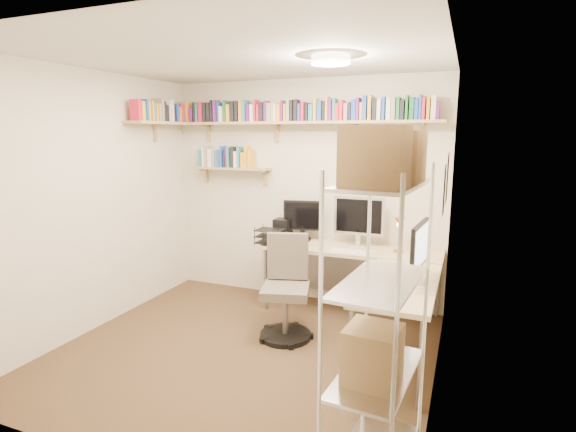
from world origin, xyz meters
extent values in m
plane|color=#402A1B|center=(0.00, 0.00, 0.00)|extent=(3.20, 3.20, 0.00)
cube|color=beige|center=(0.00, 1.50, 1.25)|extent=(3.20, 0.04, 2.50)
cube|color=beige|center=(-1.60, 0.00, 1.25)|extent=(0.04, 3.00, 2.50)
cube|color=beige|center=(1.60, 0.00, 1.25)|extent=(0.04, 3.00, 2.50)
cube|color=beige|center=(0.00, -1.50, 1.25)|extent=(3.20, 0.04, 2.50)
cube|color=silver|center=(0.00, 0.00, 2.50)|extent=(3.20, 3.00, 0.04)
cube|color=silver|center=(1.59, 0.55, 1.55)|extent=(0.01, 0.30, 0.42)
cube|color=white|center=(1.59, 0.15, 1.50)|extent=(0.01, 0.28, 0.38)
cylinder|color=#FFEAC6|center=(0.70, 0.20, 2.46)|extent=(0.30, 0.30, 0.06)
cube|color=tan|center=(0.00, 1.38, 2.02)|extent=(3.05, 0.25, 0.03)
cube|color=tan|center=(-1.48, 0.95, 2.02)|extent=(0.25, 1.00, 0.03)
cube|color=tan|center=(-0.85, 1.40, 1.50)|extent=(0.95, 0.20, 0.02)
cube|color=tan|center=(-1.20, 1.44, 1.95)|extent=(0.03, 0.20, 0.20)
cube|color=tan|center=(-0.30, 1.44, 1.95)|extent=(0.03, 0.20, 0.20)
cube|color=tan|center=(0.60, 1.44, 1.95)|extent=(0.03, 0.20, 0.20)
cube|color=tan|center=(1.30, 1.44, 1.95)|extent=(0.03, 0.20, 0.20)
cube|color=orange|center=(-1.46, 1.38, 2.13)|extent=(0.04, 0.14, 0.19)
cube|color=teal|center=(-1.42, 1.38, 2.12)|extent=(0.02, 0.12, 0.17)
cube|color=orange|center=(-1.39, 1.38, 2.15)|extent=(0.03, 0.14, 0.23)
cube|color=#631C6C|center=(-1.34, 1.38, 2.12)|extent=(0.04, 0.14, 0.18)
cube|color=black|center=(-1.29, 1.38, 2.15)|extent=(0.03, 0.14, 0.23)
cube|color=teal|center=(-1.26, 1.38, 2.15)|extent=(0.03, 0.13, 0.22)
cube|color=red|center=(-1.21, 1.38, 2.15)|extent=(0.04, 0.14, 0.23)
cube|color=black|center=(-1.16, 1.38, 2.14)|extent=(0.04, 0.11, 0.22)
cube|color=black|center=(-1.11, 1.38, 2.15)|extent=(0.04, 0.12, 0.22)
cube|color=black|center=(-1.07, 1.38, 2.16)|extent=(0.03, 0.11, 0.25)
cube|color=#631C6C|center=(-1.02, 1.38, 2.16)|extent=(0.04, 0.12, 0.25)
cube|color=#224AB4|center=(-0.98, 1.38, 2.15)|extent=(0.02, 0.11, 0.22)
cube|color=white|center=(-0.94, 1.38, 2.12)|extent=(0.04, 0.15, 0.17)
cube|color=#21632F|center=(-0.89, 1.38, 2.16)|extent=(0.04, 0.12, 0.24)
cube|color=orange|center=(-0.84, 1.38, 2.13)|extent=(0.04, 0.15, 0.19)
cube|color=black|center=(-0.79, 1.38, 2.15)|extent=(0.04, 0.13, 0.23)
cube|color=black|center=(-0.74, 1.38, 2.15)|extent=(0.04, 0.11, 0.23)
cube|color=orange|center=(-0.69, 1.38, 2.15)|extent=(0.04, 0.12, 0.24)
cube|color=teal|center=(-0.64, 1.38, 2.16)|extent=(0.03, 0.14, 0.24)
cube|color=#631C6C|center=(-0.60, 1.38, 2.13)|extent=(0.04, 0.11, 0.19)
cube|color=white|center=(-0.55, 1.38, 2.13)|extent=(0.04, 0.12, 0.19)
cube|color=red|center=(-0.51, 1.38, 2.15)|extent=(0.03, 0.13, 0.24)
cube|color=red|center=(-0.47, 1.38, 2.13)|extent=(0.03, 0.13, 0.19)
cube|color=black|center=(-0.43, 1.38, 2.14)|extent=(0.04, 0.15, 0.21)
cube|color=#631C6C|center=(-0.38, 1.38, 2.15)|extent=(0.04, 0.11, 0.22)
cube|color=gray|center=(-0.33, 1.38, 2.13)|extent=(0.04, 0.14, 0.20)
cube|color=gray|center=(-0.29, 1.38, 2.13)|extent=(0.03, 0.15, 0.20)
cube|color=white|center=(-0.26, 1.38, 2.13)|extent=(0.03, 0.15, 0.19)
cube|color=orange|center=(-0.22, 1.38, 2.13)|extent=(0.04, 0.14, 0.18)
cube|color=#631C6C|center=(-0.18, 1.38, 2.15)|extent=(0.02, 0.12, 0.22)
cube|color=gold|center=(-0.14, 1.38, 2.13)|extent=(0.03, 0.14, 0.18)
cube|color=gray|center=(-0.11, 1.38, 2.14)|extent=(0.03, 0.13, 0.22)
cube|color=black|center=(-0.07, 1.38, 2.15)|extent=(0.03, 0.15, 0.22)
cube|color=black|center=(-0.03, 1.38, 2.15)|extent=(0.04, 0.11, 0.23)
cube|color=#224AB4|center=(0.02, 1.38, 2.13)|extent=(0.03, 0.12, 0.18)
cube|color=red|center=(0.06, 1.38, 2.14)|extent=(0.03, 0.13, 0.20)
cube|color=black|center=(0.10, 1.38, 2.13)|extent=(0.03, 0.12, 0.19)
cube|color=teal|center=(0.15, 1.38, 2.12)|extent=(0.04, 0.13, 0.18)
cube|color=gold|center=(0.20, 1.38, 2.15)|extent=(0.03, 0.12, 0.24)
cube|color=#224AB4|center=(0.25, 1.38, 2.14)|extent=(0.04, 0.13, 0.21)
cube|color=black|center=(0.29, 1.38, 2.13)|extent=(0.02, 0.13, 0.19)
cube|color=gold|center=(0.32, 1.38, 2.16)|extent=(0.03, 0.12, 0.25)
cube|color=#631C6C|center=(0.36, 1.38, 2.15)|extent=(0.03, 0.12, 0.23)
cube|color=teal|center=(0.40, 1.38, 2.15)|extent=(0.03, 0.11, 0.23)
cube|color=red|center=(0.44, 1.38, 2.12)|extent=(0.04, 0.15, 0.18)
cube|color=red|center=(0.48, 1.38, 2.14)|extent=(0.04, 0.14, 0.21)
cube|color=gray|center=(0.53, 1.38, 2.12)|extent=(0.04, 0.12, 0.18)
cube|color=black|center=(0.57, 1.38, 2.13)|extent=(0.02, 0.14, 0.19)
cube|color=#224AB4|center=(0.61, 1.38, 2.14)|extent=(0.04, 0.12, 0.21)
cube|color=#631C6C|center=(0.65, 1.38, 2.15)|extent=(0.03, 0.14, 0.23)
cube|color=orange|center=(0.69, 1.38, 2.12)|extent=(0.02, 0.13, 0.18)
cube|color=#224AB4|center=(0.73, 1.38, 2.16)|extent=(0.04, 0.14, 0.25)
cube|color=gold|center=(0.78, 1.38, 2.16)|extent=(0.03, 0.13, 0.25)
cube|color=black|center=(0.83, 1.38, 2.14)|extent=(0.04, 0.13, 0.21)
cube|color=white|center=(0.87, 1.38, 2.14)|extent=(0.04, 0.15, 0.21)
cube|color=#224AB4|center=(0.91, 1.38, 2.15)|extent=(0.03, 0.13, 0.23)
cube|color=white|center=(0.96, 1.38, 2.14)|extent=(0.04, 0.12, 0.22)
cube|color=gray|center=(1.01, 1.38, 2.14)|extent=(0.04, 0.11, 0.22)
cube|color=#21632F|center=(1.06, 1.38, 2.15)|extent=(0.03, 0.14, 0.22)
cube|color=black|center=(1.10, 1.38, 2.13)|extent=(0.04, 0.14, 0.19)
cube|color=#21632F|center=(1.14, 1.38, 2.15)|extent=(0.02, 0.14, 0.24)
cube|color=#21632F|center=(1.19, 1.38, 2.14)|extent=(0.04, 0.14, 0.22)
cube|color=#224AB4|center=(1.23, 1.38, 2.13)|extent=(0.04, 0.12, 0.20)
cube|color=#224AB4|center=(1.27, 1.38, 2.16)|extent=(0.02, 0.14, 0.24)
cube|color=red|center=(1.30, 1.38, 2.14)|extent=(0.03, 0.13, 0.21)
cube|color=orange|center=(1.34, 1.38, 2.14)|extent=(0.03, 0.12, 0.22)
cube|color=white|center=(1.39, 1.38, 2.15)|extent=(0.04, 0.13, 0.23)
cube|color=#631C6C|center=(1.43, 1.38, 2.12)|extent=(0.03, 0.12, 0.18)
cube|color=red|center=(-1.48, 0.52, 2.14)|extent=(0.12, 0.04, 0.22)
cube|color=gold|center=(-1.48, 0.57, 2.13)|extent=(0.15, 0.04, 0.20)
cube|color=#21632F|center=(-1.48, 0.61, 2.13)|extent=(0.11, 0.02, 0.19)
cube|color=#224AB4|center=(-1.48, 0.65, 2.15)|extent=(0.12, 0.04, 0.22)
cube|color=gold|center=(-1.48, 0.68, 2.14)|extent=(0.11, 0.03, 0.21)
cube|color=orange|center=(-1.48, 0.72, 2.14)|extent=(0.14, 0.02, 0.21)
cube|color=teal|center=(-1.48, 0.76, 2.13)|extent=(0.12, 0.04, 0.19)
cube|color=orange|center=(-1.48, 0.80, 2.13)|extent=(0.13, 0.03, 0.19)
cube|color=gray|center=(-1.48, 0.85, 2.13)|extent=(0.13, 0.04, 0.19)
cube|color=gray|center=(-1.48, 0.89, 2.16)|extent=(0.14, 0.04, 0.25)
cube|color=black|center=(-1.48, 0.94, 2.14)|extent=(0.13, 0.03, 0.22)
cube|color=black|center=(-1.48, 0.98, 2.13)|extent=(0.12, 0.04, 0.18)
cube|color=white|center=(-1.48, 1.03, 2.13)|extent=(0.12, 0.03, 0.20)
cube|color=white|center=(-1.48, 1.07, 2.15)|extent=(0.13, 0.04, 0.24)
cube|color=black|center=(-1.48, 1.13, 2.12)|extent=(0.11, 0.04, 0.18)
cube|color=#224AB4|center=(-1.48, 1.17, 2.14)|extent=(0.13, 0.04, 0.21)
cube|color=gold|center=(-1.48, 1.22, 2.12)|extent=(0.13, 0.03, 0.18)
cube|color=red|center=(-1.48, 1.27, 2.14)|extent=(0.12, 0.04, 0.21)
cube|color=gray|center=(-1.48, 1.32, 2.15)|extent=(0.12, 0.03, 0.24)
cube|color=orange|center=(-1.48, 1.36, 2.12)|extent=(0.11, 0.04, 0.17)
cube|color=teal|center=(-1.26, 1.40, 1.61)|extent=(0.04, 0.11, 0.20)
cube|color=white|center=(-1.21, 1.40, 1.63)|extent=(0.03, 0.13, 0.23)
cube|color=gray|center=(-1.17, 1.40, 1.64)|extent=(0.04, 0.14, 0.25)
cube|color=white|center=(-1.12, 1.40, 1.62)|extent=(0.04, 0.15, 0.21)
cube|color=gray|center=(-1.07, 1.40, 1.60)|extent=(0.03, 0.11, 0.18)
cube|color=teal|center=(-1.03, 1.40, 1.61)|extent=(0.03, 0.11, 0.19)
cube|color=#224AB4|center=(-1.00, 1.40, 1.61)|extent=(0.03, 0.13, 0.20)
cube|color=#224AB4|center=(-0.96, 1.40, 1.64)|extent=(0.02, 0.14, 0.25)
cube|color=black|center=(-0.93, 1.40, 1.61)|extent=(0.02, 0.12, 0.20)
cube|color=#631C6C|center=(-0.90, 1.40, 1.62)|extent=(0.02, 0.12, 0.22)
cube|color=teal|center=(-0.87, 1.40, 1.63)|extent=(0.03, 0.15, 0.23)
cube|color=black|center=(-0.82, 1.40, 1.63)|extent=(0.04, 0.12, 0.24)
cube|color=white|center=(-0.78, 1.40, 1.61)|extent=(0.04, 0.12, 0.19)
cube|color=teal|center=(-0.74, 1.40, 1.63)|extent=(0.03, 0.14, 0.24)
cube|color=orange|center=(-0.69, 1.40, 1.60)|extent=(0.04, 0.11, 0.18)
cube|color=orange|center=(-0.64, 1.40, 1.64)|extent=(0.03, 0.12, 0.25)
cube|color=gold|center=(-0.60, 1.40, 1.62)|extent=(0.04, 0.12, 0.21)
cube|color=beige|center=(0.65, 1.22, 0.70)|extent=(1.86, 0.59, 0.04)
cube|color=beige|center=(1.29, 0.27, 0.70)|extent=(0.59, 1.27, 0.04)
cylinder|color=gray|center=(-0.23, 0.98, 0.34)|extent=(0.04, 0.04, 0.68)
cylinder|color=gray|center=(-0.23, 1.46, 0.34)|extent=(0.04, 0.04, 0.68)
cylinder|color=gray|center=(1.53, 1.46, 0.34)|extent=(0.04, 0.04, 0.68)
cylinder|color=gray|center=(1.04, -0.31, 0.34)|extent=(0.04, 0.04, 0.68)
cylinder|color=gray|center=(1.53, -0.31, 0.34)|extent=(0.04, 0.04, 0.68)
cube|color=gray|center=(0.65, 1.47, 0.39)|extent=(1.76, 0.02, 0.54)
cube|color=silver|center=(0.70, 1.34, 1.05)|extent=(0.54, 0.03, 0.41)
cube|color=black|center=(0.70, 1.32, 1.05)|extent=(0.48, 0.00, 0.35)
cube|color=black|center=(0.06, 1.34, 1.01)|extent=(0.43, 0.03, 0.33)
cube|color=black|center=(1.42, 0.32, 1.03)|extent=(0.03, 0.57, 0.37)
cube|color=silver|center=(1.40, 0.32, 1.03)|extent=(0.00, 0.51, 0.32)
cube|color=white|center=(0.70, 1.04, 0.73)|extent=(0.41, 0.13, 0.01)
cube|color=white|center=(1.14, 0.32, 0.73)|extent=(0.13, 0.39, 0.01)
cylinder|color=#C43E10|center=(1.14, 1.22, 0.73)|extent=(0.10, 0.10, 0.02)
cylinder|color=#C43E10|center=(1.14, 1.22, 0.88)|extent=(0.02, 0.02, 0.27)
cone|color=#C43E10|center=(1.14, 1.22, 1.04)|extent=(0.12, 0.12, 0.09)
sphere|color=#FFBF72|center=(1.14, 1.22, 1.01)|extent=(0.05, 0.05, 0.05)
cube|color=black|center=(-0.16, 1.30, 0.84)|extent=(0.18, 0.18, 0.23)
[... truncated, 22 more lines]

